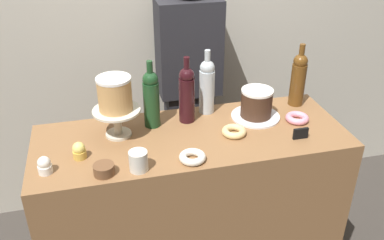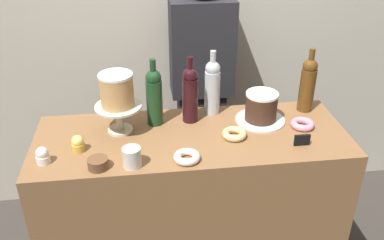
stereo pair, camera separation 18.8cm
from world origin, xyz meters
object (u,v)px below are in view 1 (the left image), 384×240
object	(u,v)px
cupcake_lemon	(79,151)
barista_figure	(189,93)
wine_bottle_clear	(207,85)
cake_stand_pedestal	(117,118)
wine_bottle_amber	(298,78)
cupcake_vanilla	(45,165)
donut_pink	(297,118)
donut_sugar	(192,157)
wine_bottle_green	(151,98)
price_sign_chalkboard	(301,133)
coffee_cup_ceramic	(138,161)
white_layer_cake	(115,94)
chocolate_round_cake	(257,103)
donut_glazed	(234,131)
cookie_stack	(104,170)
wine_bottle_dark_red	(187,94)

from	to	relation	value
cupcake_lemon	barista_figure	xyz separation A→B (m)	(0.64, 0.70, -0.13)
wine_bottle_clear	cake_stand_pedestal	bearing A→B (deg)	-164.53
wine_bottle_amber	cupcake_vanilla	bearing A→B (deg)	-165.59
donut_pink	barista_figure	distance (m)	0.75
donut_sugar	cupcake_lemon	bearing A→B (deg)	163.84
wine_bottle_clear	wine_bottle_green	distance (m)	0.30
donut_pink	price_sign_chalkboard	xyz separation A→B (m)	(-0.06, -0.15, 0.01)
donut_pink	coffee_cup_ceramic	world-z (taller)	coffee_cup_ceramic
white_layer_cake	barista_figure	size ratio (longest dim) A/B	0.10
chocolate_round_cake	donut_glazed	distance (m)	0.21
cookie_stack	donut_glazed	bearing A→B (deg)	15.46
donut_sugar	donut_pink	distance (m)	0.61
wine_bottle_green	donut_pink	xyz separation A→B (m)	(0.69, -0.13, -0.13)
chocolate_round_cake	donut_glazed	world-z (taller)	chocolate_round_cake
cupcake_vanilla	barista_figure	distance (m)	1.10
chocolate_round_cake	wine_bottle_amber	xyz separation A→B (m)	(0.25, 0.09, 0.06)
white_layer_cake	wine_bottle_amber	world-z (taller)	wine_bottle_amber
wine_bottle_green	price_sign_chalkboard	size ratio (longest dim) A/B	4.65
white_layer_cake	cookie_stack	distance (m)	0.35
donut_glazed	price_sign_chalkboard	world-z (taller)	price_sign_chalkboard
white_layer_cake	cupcake_lemon	bearing A→B (deg)	-139.95
donut_sugar	cupcake_vanilla	bearing A→B (deg)	174.52
coffee_cup_ceramic	donut_glazed	bearing A→B (deg)	20.14
wine_bottle_amber	coffee_cup_ceramic	bearing A→B (deg)	-156.09
chocolate_round_cake	cupcake_lemon	size ratio (longest dim) A/B	2.07
cake_stand_pedestal	white_layer_cake	distance (m)	0.12
cake_stand_pedestal	donut_pink	world-z (taller)	cake_stand_pedestal
white_layer_cake	donut_pink	world-z (taller)	white_layer_cake
donut_glazed	wine_bottle_green	bearing A→B (deg)	153.29
white_layer_cake	donut_glazed	distance (m)	0.56
wine_bottle_amber	donut_pink	xyz separation A→B (m)	(-0.07, -0.17, -0.13)
cupcake_vanilla	white_layer_cake	bearing A→B (deg)	35.71
wine_bottle_amber	wine_bottle_clear	bearing A→B (deg)	176.38
cupcake_lemon	barista_figure	bearing A→B (deg)	47.83
chocolate_round_cake	wine_bottle_clear	bearing A→B (deg)	151.98
chocolate_round_cake	donut_sugar	xyz separation A→B (m)	(-0.39, -0.29, -0.06)
wine_bottle_dark_red	donut_glazed	world-z (taller)	wine_bottle_dark_red
white_layer_cake	cupcake_vanilla	xyz separation A→B (m)	(-0.31, -0.22, -0.17)
wine_bottle_green	barista_figure	world-z (taller)	barista_figure
wine_bottle_clear	wine_bottle_green	xyz separation A→B (m)	(-0.29, -0.07, 0.00)
coffee_cup_ceramic	wine_bottle_clear	bearing A→B (deg)	46.28
white_layer_cake	barista_figure	distance (m)	0.79
wine_bottle_green	cake_stand_pedestal	bearing A→B (deg)	-162.23
wine_bottle_amber	cake_stand_pedestal	bearing A→B (deg)	-174.12
white_layer_cake	chocolate_round_cake	bearing A→B (deg)	0.77
chocolate_round_cake	white_layer_cake	bearing A→B (deg)	-179.23
cupcake_vanilla	price_sign_chalkboard	xyz separation A→B (m)	(1.10, -0.00, -0.01)
wine_bottle_clear	cupcake_vanilla	distance (m)	0.84
cake_stand_pedestal	wine_bottle_amber	size ratio (longest dim) A/B	0.65
cupcake_lemon	price_sign_chalkboard	world-z (taller)	cupcake_lemon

